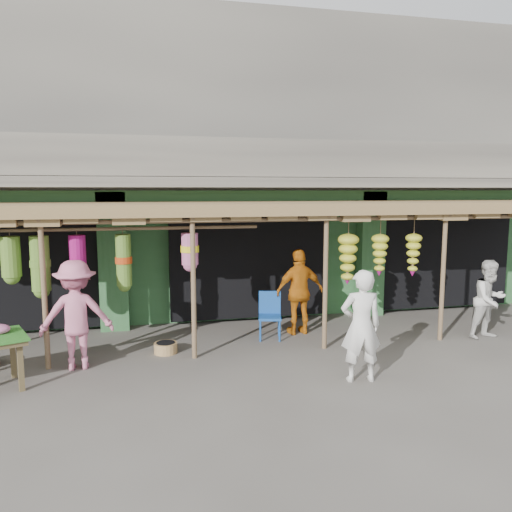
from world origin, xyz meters
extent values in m
plane|color=#514C47|center=(0.00, 0.00, 0.00)|extent=(80.00, 80.00, 0.00)
cube|color=gray|center=(0.00, 5.00, 5.00)|extent=(16.00, 6.00, 4.00)
cube|color=#2D6033|center=(0.00, 5.15, 1.50)|extent=(16.00, 5.70, 3.00)
cube|color=gray|center=(0.00, 1.65, 3.20)|extent=(16.00, 0.90, 0.22)
cube|color=gray|center=(0.00, 1.25, 3.70)|extent=(16.00, 0.10, 0.80)
cube|color=#2D6033|center=(0.00, 2.05, 2.85)|extent=(16.00, 0.35, 0.35)
cube|color=yellow|center=(-5.00, 1.97, 2.75)|extent=(1.70, 0.06, 0.55)
cube|color=#B21414|center=(-5.00, 1.93, 2.75)|extent=(1.30, 0.02, 0.30)
cube|color=black|center=(-5.00, 3.00, 1.35)|extent=(3.60, 2.00, 2.50)
cube|color=black|center=(0.00, 3.00, 1.35)|extent=(3.60, 2.00, 2.50)
cube|color=black|center=(5.00, 3.00, 1.35)|extent=(3.60, 2.00, 2.50)
cube|color=#2D6033|center=(-3.00, 2.05, 1.50)|extent=(0.60, 0.35, 3.00)
cube|color=#2D6033|center=(3.00, 2.05, 1.50)|extent=(0.60, 0.35, 3.00)
cylinder|color=brown|center=(-4.00, -0.20, 1.30)|extent=(0.09, 0.09, 2.60)
cylinder|color=brown|center=(-1.50, -0.20, 1.30)|extent=(0.09, 0.09, 2.60)
cylinder|color=brown|center=(1.00, -0.20, 1.30)|extent=(0.09, 0.09, 2.60)
cylinder|color=brown|center=(3.50, -0.20, 1.30)|extent=(0.09, 0.09, 2.60)
cylinder|color=brown|center=(-0.25, -0.20, 2.50)|extent=(12.90, 0.08, 0.08)
cylinder|color=brown|center=(-3.00, 0.20, 2.35)|extent=(5.50, 0.06, 0.06)
cube|color=brown|center=(0.00, 0.90, 2.68)|extent=(14.00, 2.70, 0.22)
cube|color=brown|center=(-4.22, -1.12, 0.36)|extent=(0.10, 0.10, 0.71)
cube|color=brown|center=(-4.47, -0.50, 0.36)|extent=(0.10, 0.10, 0.71)
cylinder|color=#164693|center=(-0.10, 0.49, 0.22)|extent=(0.04, 0.04, 0.43)
cylinder|color=#164693|center=(0.27, 0.40, 0.22)|extent=(0.04, 0.04, 0.43)
cylinder|color=#164693|center=(-0.02, 0.87, 0.22)|extent=(0.04, 0.04, 0.43)
cylinder|color=#164693|center=(0.36, 0.78, 0.22)|extent=(0.04, 0.04, 0.43)
cube|color=#164693|center=(0.13, 0.64, 0.45)|extent=(0.55, 0.55, 0.05)
cube|color=#164693|center=(0.18, 0.85, 0.71)|extent=(0.45, 0.15, 0.49)
cylinder|color=#996747|center=(-2.00, 0.20, 0.10)|extent=(0.54, 0.54, 0.20)
imported|color=silver|center=(0.97, -1.87, 0.90)|extent=(0.70, 0.50, 1.80)
imported|color=silver|center=(4.53, -0.31, 0.81)|extent=(0.89, 0.75, 1.63)
imported|color=#C66A12|center=(0.83, 0.87, 0.91)|extent=(1.11, 0.56, 1.82)
imported|color=#CB6B8A|center=(-3.50, -0.26, 0.93)|extent=(1.26, 0.79, 1.87)
camera|label=1|loc=(-2.35, -8.99, 3.04)|focal=35.00mm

